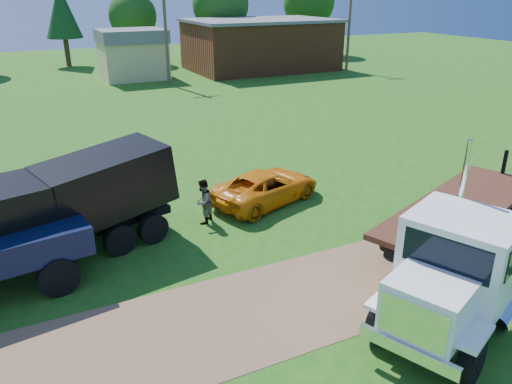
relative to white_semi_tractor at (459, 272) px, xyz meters
name	(u,v)px	position (x,y,z in m)	size (l,w,h in m)	color
ground	(322,292)	(-2.26, 2.81, -1.64)	(140.00, 140.00, 0.00)	#1A5913
dirt_track	(322,292)	(-2.26, 2.81, -1.63)	(120.00, 4.20, 0.01)	brown
white_semi_tractor	(459,272)	(0.00, 0.00, 0.00)	(8.00, 5.30, 4.79)	black
black_dump_truck	(66,203)	(-8.58, 8.48, 0.25)	(8.07, 4.20, 3.42)	black
orange_pickup	(266,187)	(-0.65, 9.57, -0.95)	(2.29, 4.97, 1.38)	orange
flatbed_trailer	(460,211)	(4.19, 3.75, -0.67)	(9.18, 5.65, 2.26)	#3B1C13
spectator_b	(203,202)	(-3.72, 8.85, -0.77)	(0.85, 0.66, 1.74)	#999999
brick_building	(260,44)	(15.74, 42.81, 1.02)	(15.40, 10.40, 5.30)	brown
tan_shed	(133,54)	(1.74, 42.81, 0.79)	(6.20, 5.40, 4.70)	tan
utility_poles	(166,32)	(3.74, 37.81, 3.08)	(42.20, 0.28, 9.00)	brown
tree_row	(101,7)	(0.77, 51.76, 4.84)	(58.33, 10.53, 10.85)	#3B2318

